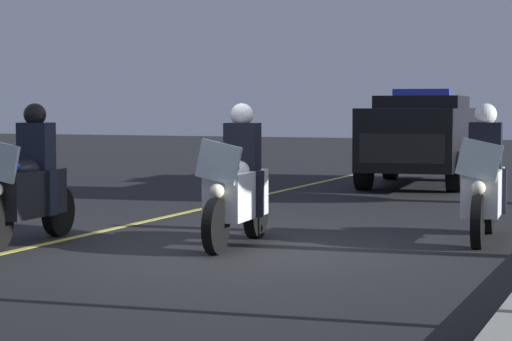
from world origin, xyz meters
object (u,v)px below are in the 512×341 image
Objects in this scene: police_motorcycle_lead_left at (28,187)px; police_motorcycle_lead_right at (237,188)px; police_suv at (420,135)px; police_motorcycle_trailing at (484,185)px.

police_motorcycle_lead_left and police_motorcycle_lead_right have the same top height.
police_suv is at bearing 167.22° from police_motorcycle_lead_left.
police_motorcycle_trailing is at bearing 120.26° from police_motorcycle_lead_right.
police_suv reaches higher than police_motorcycle_lead_left.
police_motorcycle_lead_right is 1.00× the size of police_motorcycle_trailing.
police_motorcycle_lead_right and police_motorcycle_trailing have the same top height.
police_motorcycle_trailing is 0.43× the size of police_suv.
police_motorcycle_lead_left and police_motorcycle_trailing have the same top height.
police_motorcycle_lead_right is 9.97m from police_suv.
police_motorcycle_lead_right is at bearing 107.76° from police_motorcycle_lead_left.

